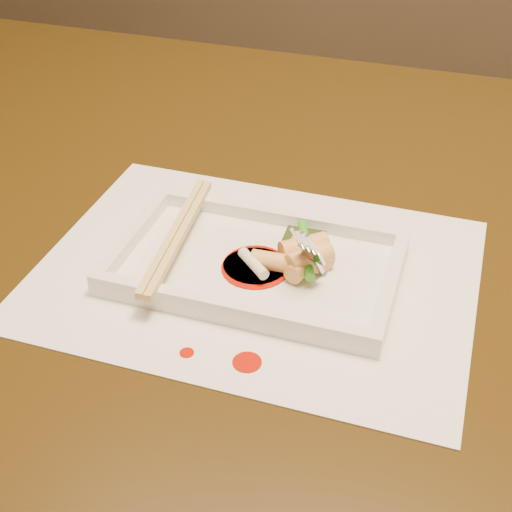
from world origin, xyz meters
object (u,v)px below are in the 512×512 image
(placemat, at_px, (256,272))
(fork, at_px, (340,200))
(plate_base, at_px, (256,268))
(chopstick_a, at_px, (173,233))
(table, at_px, (222,280))

(placemat, xyz_separation_m, fork, (0.07, 0.02, 0.08))
(plate_base, bearing_deg, placemat, -135.00)
(placemat, bearing_deg, fork, 14.42)
(placemat, height_order, plate_base, plate_base)
(fork, bearing_deg, placemat, -165.58)
(chopstick_a, relative_size, fork, 1.36)
(table, distance_m, fork, 0.25)
(fork, bearing_deg, chopstick_a, -173.25)
(table, height_order, fork, fork)
(placemat, height_order, fork, fork)
(placemat, height_order, chopstick_a, chopstick_a)
(chopstick_a, bearing_deg, plate_base, -0.00)
(table, bearing_deg, fork, -29.02)
(plate_base, bearing_deg, fork, 14.42)
(plate_base, relative_size, fork, 1.86)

